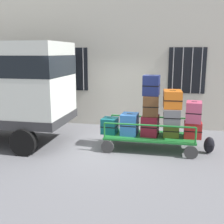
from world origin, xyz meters
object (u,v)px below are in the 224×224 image
object	(u,v)px
luggage_cart	(150,137)
suitcase_midleft_bottom	(130,124)
suitcase_center_middle	(151,106)
suitcase_right_bottom	(193,130)
suitcase_center_bottom	(150,125)
suitcase_midright_bottom	(171,130)
backpack	(209,145)
suitcase_center_top	(151,85)
suitcase_right_middle	(194,112)
suitcase_midright_top	(172,99)
suitcase_left_bottom	(110,126)
suitcase_midright_middle	(172,116)

from	to	relation	value
luggage_cart	suitcase_midleft_bottom	world-z (taller)	suitcase_midleft_bottom
suitcase_center_middle	suitcase_right_bottom	world-z (taller)	suitcase_center_middle
suitcase_center_bottom	suitcase_midright_bottom	distance (m)	0.56
luggage_cart	suitcase_center_bottom	size ratio (longest dim) A/B	4.37
suitcase_midright_bottom	luggage_cart	bearing A→B (deg)	-177.75
luggage_cart	backpack	size ratio (longest dim) A/B	5.57
suitcase_center_bottom	suitcase_midright_bottom	xyz separation A→B (m)	(0.56, 0.01, -0.09)
suitcase_center_middle	suitcase_center_top	world-z (taller)	suitcase_center_top
suitcase_midleft_bottom	backpack	size ratio (longest dim) A/B	1.32
suitcase_right_middle	suitcase_midleft_bottom	bearing A→B (deg)	-178.72
suitcase_midright_top	backpack	world-z (taller)	suitcase_midright_top
suitcase_left_bottom	suitcase_center_middle	xyz separation A→B (m)	(1.11, 0.01, 0.60)
suitcase_midleft_bottom	suitcase_midright_top	world-z (taller)	suitcase_midright_top
backpack	suitcase_midright_bottom	bearing A→B (deg)	177.47
suitcase_center_middle	suitcase_right_middle	bearing A→B (deg)	0.98
suitcase_center_middle	suitcase_right_bottom	bearing A→B (deg)	0.06
luggage_cart	suitcase_right_bottom	size ratio (longest dim) A/B	5.38
suitcase_midright_top	suitcase_center_bottom	bearing A→B (deg)	179.32
suitcase_center_top	suitcase_right_bottom	xyz separation A→B (m)	(1.11, -0.03, -1.14)
suitcase_midright_top	suitcase_right_bottom	size ratio (longest dim) A/B	1.46
suitcase_center_bottom	backpack	size ratio (longest dim) A/B	1.27
suitcase_center_middle	suitcase_center_top	distance (m)	0.54
luggage_cart	suitcase_left_bottom	bearing A→B (deg)	179.93
suitcase_center_bottom	suitcase_midright_top	xyz separation A→B (m)	(0.56, -0.01, 0.74)
suitcase_midright_middle	suitcase_right_bottom	distance (m)	0.67
suitcase_midright_bottom	suitcase_midright_middle	world-z (taller)	suitcase_midright_middle
backpack	suitcase_center_middle	bearing A→B (deg)	178.91
suitcase_midright_top	backpack	xyz separation A→B (m)	(0.99, -0.03, -1.18)
backpack	suitcase_midleft_bottom	bearing A→B (deg)	179.69
suitcase_left_bottom	suitcase_midleft_bottom	world-z (taller)	suitcase_midleft_bottom
luggage_cart	suitcase_midleft_bottom	bearing A→B (deg)	-178.90
suitcase_center_top	suitcase_midright_middle	bearing A→B (deg)	-7.20
suitcase_center_bottom	suitcase_right_bottom	size ratio (longest dim) A/B	1.23
suitcase_midright_top	suitcase_center_top	bearing A→B (deg)	176.60
suitcase_midright_middle	suitcase_left_bottom	bearing A→B (deg)	178.89
suitcase_right_middle	backpack	distance (m)	0.97
suitcase_right_middle	backpack	world-z (taller)	suitcase_right_middle
suitcase_center_top	suitcase_left_bottom	bearing A→B (deg)	-178.05
suitcase_center_top	suitcase_right_bottom	bearing A→B (deg)	-1.57
suitcase_left_bottom	suitcase_center_bottom	world-z (taller)	suitcase_center_bottom
luggage_cart	suitcase_center_bottom	distance (m)	0.33
backpack	suitcase_right_bottom	bearing A→B (deg)	175.97
luggage_cart	suitcase_midright_top	bearing A→B (deg)	0.64
suitcase_left_bottom	suitcase_right_bottom	bearing A→B (deg)	0.19
suitcase_midright_middle	suitcase_midright_top	world-z (taller)	suitcase_midright_top
suitcase_right_bottom	suitcase_center_top	bearing A→B (deg)	178.43
suitcase_right_middle	suitcase_left_bottom	bearing A→B (deg)	-179.35
suitcase_midleft_bottom	suitcase_midright_middle	size ratio (longest dim) A/B	0.79
suitcase_midright_bottom	suitcase_right_bottom	xyz separation A→B (m)	(0.56, -0.01, 0.03)
suitcase_left_bottom	suitcase_right_bottom	size ratio (longest dim) A/B	1.06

